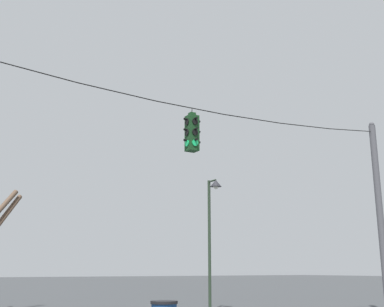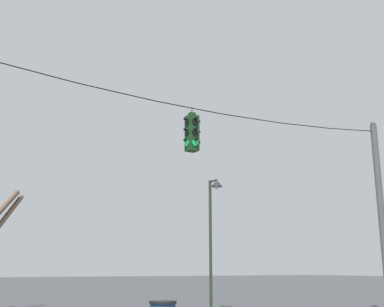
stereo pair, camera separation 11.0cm
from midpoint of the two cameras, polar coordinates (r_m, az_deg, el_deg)
The scene contains 4 objects.
utility_pole_right at distance 20.18m, azimuth 21.23°, elevation -6.67°, with size 0.26×0.26×7.44m.
span_wire at distance 15.19m, azimuth -0.27°, elevation 6.03°, with size 17.11×0.03×0.54m.
traffic_light_near_right_pole at distance 14.90m, azimuth -0.21°, elevation 2.46°, with size 0.58×0.58×1.38m.
street_lamp at distance 19.80m, azimuth 2.29°, elevation -7.18°, with size 0.47×0.81×5.23m.
Camera 1 is at (-7.35, -12.57, 1.60)m, focal length 45.00 mm.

